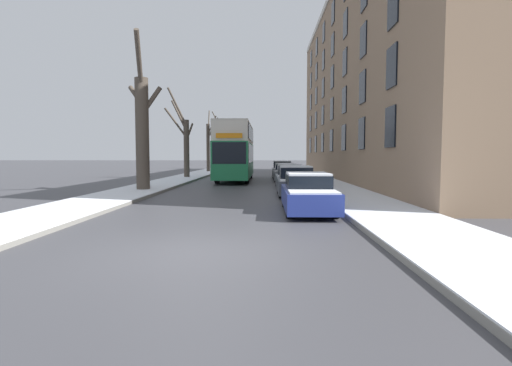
{
  "coord_description": "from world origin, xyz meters",
  "views": [
    {
      "loc": [
        1.49,
        -8.1,
        2.0
      ],
      "look_at": [
        0.85,
        17.99,
        0.2
      ],
      "focal_mm": 28.0,
      "sensor_mm": 36.0,
      "label": 1
    }
  ],
  "objects_px": {
    "parked_car_0": "(308,194)",
    "pedestrian_left_sidewalk": "(146,173)",
    "parked_car_3": "(285,173)",
    "parked_car_1": "(296,182)",
    "parked_car_4": "(282,170)",
    "bare_tree_left_2": "(209,144)",
    "bare_tree_left_1": "(185,141)",
    "double_decker_bus": "(236,149)",
    "bare_tree_left_0": "(142,129)",
    "bare_tree_left_3": "(221,144)",
    "parked_car_2": "(290,177)"
  },
  "relations": [
    {
      "from": "bare_tree_left_3",
      "to": "parked_car_2",
      "type": "bearing_deg",
      "value": -76.7
    },
    {
      "from": "bare_tree_left_1",
      "to": "bare_tree_left_3",
      "type": "xyz_separation_m",
      "value": [
        0.21,
        25.41,
        0.59
      ]
    },
    {
      "from": "bare_tree_left_3",
      "to": "parked_car_3",
      "type": "bearing_deg",
      "value": -73.94
    },
    {
      "from": "bare_tree_left_1",
      "to": "parked_car_3",
      "type": "distance_m",
      "value": 9.43
    },
    {
      "from": "bare_tree_left_2",
      "to": "parked_car_2",
      "type": "xyz_separation_m",
      "value": [
        8.18,
        -22.17,
        -2.7
      ]
    },
    {
      "from": "bare_tree_left_3",
      "to": "parked_car_4",
      "type": "distance_m",
      "value": 24.79
    },
    {
      "from": "parked_car_0",
      "to": "parked_car_1",
      "type": "bearing_deg",
      "value": 90.0
    },
    {
      "from": "parked_car_0",
      "to": "parked_car_2",
      "type": "distance_m",
      "value": 10.79
    },
    {
      "from": "double_decker_bus",
      "to": "parked_car_0",
      "type": "relative_size",
      "value": 2.48
    },
    {
      "from": "parked_car_1",
      "to": "parked_car_0",
      "type": "bearing_deg",
      "value": -90.0
    },
    {
      "from": "parked_car_2",
      "to": "parked_car_4",
      "type": "relative_size",
      "value": 0.91
    },
    {
      "from": "parked_car_0",
      "to": "parked_car_4",
      "type": "bearing_deg",
      "value": 90.0
    },
    {
      "from": "parked_car_1",
      "to": "parked_car_2",
      "type": "relative_size",
      "value": 0.99
    },
    {
      "from": "bare_tree_left_0",
      "to": "bare_tree_left_2",
      "type": "height_order",
      "value": "bare_tree_left_0"
    },
    {
      "from": "bare_tree_left_0",
      "to": "bare_tree_left_2",
      "type": "xyz_separation_m",
      "value": [
        0.03,
        25.31,
        -0.06
      ]
    },
    {
      "from": "parked_car_1",
      "to": "parked_car_4",
      "type": "xyz_separation_m",
      "value": [
        0.0,
        16.76,
        0.02
      ]
    },
    {
      "from": "bare_tree_left_0",
      "to": "parked_car_4",
      "type": "distance_m",
      "value": 17.25
    },
    {
      "from": "double_decker_bus",
      "to": "parked_car_4",
      "type": "relative_size",
      "value": 2.48
    },
    {
      "from": "bare_tree_left_2",
      "to": "parked_car_0",
      "type": "xyz_separation_m",
      "value": [
        8.18,
        -32.96,
        -2.72
      ]
    },
    {
      "from": "parked_car_3",
      "to": "pedestrian_left_sidewalk",
      "type": "relative_size",
      "value": 2.53
    },
    {
      "from": "bare_tree_left_2",
      "to": "parked_car_3",
      "type": "bearing_deg",
      "value": -62.8
    },
    {
      "from": "parked_car_3",
      "to": "pedestrian_left_sidewalk",
      "type": "height_order",
      "value": "pedestrian_left_sidewalk"
    },
    {
      "from": "bare_tree_left_2",
      "to": "pedestrian_left_sidewalk",
      "type": "height_order",
      "value": "bare_tree_left_2"
    },
    {
      "from": "parked_car_2",
      "to": "parked_car_4",
      "type": "bearing_deg",
      "value": 90.0
    },
    {
      "from": "bare_tree_left_1",
      "to": "bare_tree_left_0",
      "type": "bearing_deg",
      "value": -88.84
    },
    {
      "from": "bare_tree_left_3",
      "to": "double_decker_bus",
      "type": "height_order",
      "value": "bare_tree_left_3"
    },
    {
      "from": "parked_car_1",
      "to": "pedestrian_left_sidewalk",
      "type": "bearing_deg",
      "value": 157.1
    },
    {
      "from": "bare_tree_left_0",
      "to": "bare_tree_left_1",
      "type": "bearing_deg",
      "value": 91.16
    },
    {
      "from": "parked_car_0",
      "to": "pedestrian_left_sidewalk",
      "type": "xyz_separation_m",
      "value": [
        -8.59,
        9.43,
        0.32
      ]
    },
    {
      "from": "bare_tree_left_1",
      "to": "parked_car_1",
      "type": "height_order",
      "value": "bare_tree_left_1"
    },
    {
      "from": "bare_tree_left_3",
      "to": "parked_car_2",
      "type": "distance_m",
      "value": 36.04
    },
    {
      "from": "pedestrian_left_sidewalk",
      "to": "bare_tree_left_1",
      "type": "bearing_deg",
      "value": 61.75
    },
    {
      "from": "bare_tree_left_1",
      "to": "parked_car_1",
      "type": "bearing_deg",
      "value": -59.72
    },
    {
      "from": "bare_tree_left_0",
      "to": "parked_car_3",
      "type": "xyz_separation_m",
      "value": [
        8.21,
        9.39,
        -2.78
      ]
    },
    {
      "from": "bare_tree_left_3",
      "to": "bare_tree_left_0",
      "type": "bearing_deg",
      "value": -89.93
    },
    {
      "from": "double_decker_bus",
      "to": "parked_car_1",
      "type": "height_order",
      "value": "double_decker_bus"
    },
    {
      "from": "double_decker_bus",
      "to": "pedestrian_left_sidewalk",
      "type": "distance_m",
      "value": 9.57
    },
    {
      "from": "parked_car_3",
      "to": "parked_car_4",
      "type": "bearing_deg",
      "value": 90.0
    },
    {
      "from": "bare_tree_left_2",
      "to": "parked_car_2",
      "type": "distance_m",
      "value": 23.79
    },
    {
      "from": "bare_tree_left_1",
      "to": "double_decker_bus",
      "type": "relative_size",
      "value": 0.69
    },
    {
      "from": "bare_tree_left_1",
      "to": "parked_car_4",
      "type": "distance_m",
      "value": 9.12
    },
    {
      "from": "parked_car_4",
      "to": "bare_tree_left_0",
      "type": "bearing_deg",
      "value": -118.84
    },
    {
      "from": "bare_tree_left_0",
      "to": "double_decker_bus",
      "type": "height_order",
      "value": "bare_tree_left_0"
    },
    {
      "from": "bare_tree_left_3",
      "to": "double_decker_bus",
      "type": "xyz_separation_m",
      "value": [
        4.37,
        -28.09,
        -1.29
      ]
    },
    {
      "from": "bare_tree_left_3",
      "to": "double_decker_bus",
      "type": "relative_size",
      "value": 0.77
    },
    {
      "from": "bare_tree_left_3",
      "to": "parked_car_0",
      "type": "distance_m",
      "value": 46.57
    },
    {
      "from": "parked_car_0",
      "to": "bare_tree_left_0",
      "type": "bearing_deg",
      "value": 137.05
    },
    {
      "from": "parked_car_4",
      "to": "parked_car_3",
      "type": "bearing_deg",
      "value": -90.0
    },
    {
      "from": "parked_car_3",
      "to": "parked_car_4",
      "type": "relative_size",
      "value": 1.0
    },
    {
      "from": "bare_tree_left_1",
      "to": "parked_car_1",
      "type": "distance_m",
      "value": 16.99
    }
  ]
}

